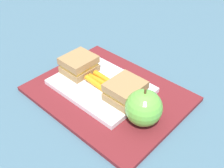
{
  "coord_description": "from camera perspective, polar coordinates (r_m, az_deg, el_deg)",
  "views": [
    {
      "loc": [
        0.35,
        -0.36,
        0.43
      ],
      "look_at": [
        0.01,
        0.0,
        0.04
      ],
      "focal_mm": 43.18,
      "sensor_mm": 36.0,
      "label": 1
    }
  ],
  "objects": [
    {
      "name": "apple",
      "position": [
        0.56,
        6.73,
        -5.02
      ],
      "size": [
        0.08,
        0.08,
        0.09
      ],
      "color": "#66B742",
      "rests_on": "lunchbag_mat"
    },
    {
      "name": "ground_plane",
      "position": [
        0.66,
        -0.79,
        -2.41
      ],
      "size": [
        2.4,
        2.4,
        0.0
      ],
      "primitive_type": "plane",
      "color": "#42667A"
    },
    {
      "name": "sandwich_half_right",
      "position": [
        0.61,
        2.81,
        -1.46
      ],
      "size": [
        0.07,
        0.08,
        0.04
      ],
      "color": "#9E7A4C",
      "rests_on": "food_tray"
    },
    {
      "name": "lunchbag_mat",
      "position": [
        0.66,
        -0.8,
        -2.08
      ],
      "size": [
        0.36,
        0.28,
        0.01
      ],
      "primitive_type": "cube",
      "color": "maroon",
      "rests_on": "ground_plane"
    },
    {
      "name": "sandwich_half_left",
      "position": [
        0.7,
        -7.01,
        4.13
      ],
      "size": [
        0.07,
        0.08,
        0.04
      ],
      "color": "#9E7A4C",
      "rests_on": "food_tray"
    },
    {
      "name": "carrot_sticks_bundle",
      "position": [
        0.66,
        -2.34,
        0.49
      ],
      "size": [
        0.08,
        0.04,
        0.02
      ],
      "color": "orange",
      "rests_on": "food_tray"
    },
    {
      "name": "food_tray",
      "position": [
        0.67,
        -2.37,
        -0.41
      ],
      "size": [
        0.23,
        0.17,
        0.01
      ],
      "primitive_type": "cube",
      "color": "white",
      "rests_on": "lunchbag_mat"
    }
  ]
}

